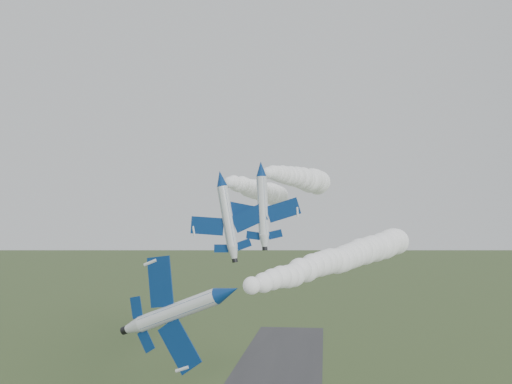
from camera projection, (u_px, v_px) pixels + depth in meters
jet_lead at (227, 292)px, 51.44m from camera, size 6.50×13.17×10.35m
smoke_trail_jet_lead at (347, 257)px, 84.68m from camera, size 23.92×65.84×5.12m
jet_pair_left at (221, 178)px, 82.91m from camera, size 11.11×13.51×3.70m
smoke_trail_jet_pair_left at (261, 191)px, 122.95m from camera, size 9.52×75.06×5.73m
jet_pair_right at (261, 169)px, 82.34m from camera, size 10.81×12.90×3.20m
smoke_trail_jet_pair_right at (300, 178)px, 117.54m from camera, size 12.10×67.04×5.89m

